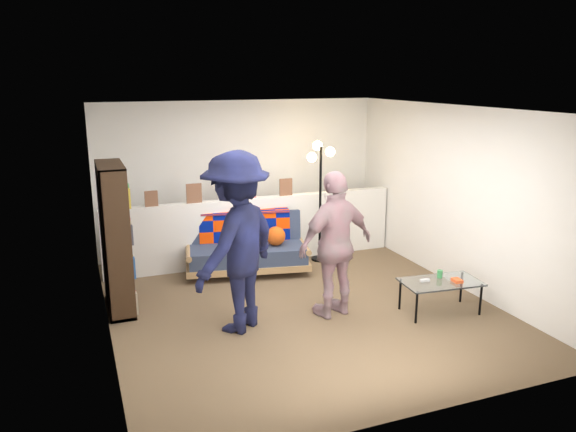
% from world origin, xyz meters
% --- Properties ---
extents(ground, '(5.00, 5.00, 0.00)m').
position_xyz_m(ground, '(0.00, 0.00, 0.00)').
color(ground, brown).
rests_on(ground, ground).
extents(room_shell, '(4.60, 5.05, 2.45)m').
position_xyz_m(room_shell, '(0.00, 0.47, 1.67)').
color(room_shell, silver).
rests_on(room_shell, ground).
extents(half_wall_ledge, '(4.45, 0.15, 1.00)m').
position_xyz_m(half_wall_ledge, '(0.00, 1.80, 0.50)').
color(half_wall_ledge, silver).
rests_on(half_wall_ledge, ground).
extents(ledge_decor, '(2.97, 0.02, 0.45)m').
position_xyz_m(ledge_decor, '(-0.23, 1.78, 1.18)').
color(ledge_decor, brown).
rests_on(ledge_decor, half_wall_ledge).
extents(futon_sofa, '(1.86, 1.12, 0.75)m').
position_xyz_m(futon_sofa, '(-0.22, 1.43, 0.35)').
color(futon_sofa, '#A57E50').
rests_on(futon_sofa, ground).
extents(bookshelf, '(0.30, 0.89, 1.78)m').
position_xyz_m(bookshelf, '(-2.08, 0.72, 0.83)').
color(bookshelf, black).
rests_on(bookshelf, ground).
extents(coffee_table, '(0.98, 0.60, 0.49)m').
position_xyz_m(coffee_table, '(1.50, -0.79, 0.37)').
color(coffee_table, black).
rests_on(coffee_table, ground).
extents(floor_lamp, '(0.42, 0.34, 1.82)m').
position_xyz_m(floor_lamp, '(0.96, 1.56, 1.29)').
color(floor_lamp, black).
rests_on(floor_lamp, ground).
extents(person_left, '(1.47, 1.40, 2.01)m').
position_xyz_m(person_left, '(-0.88, -0.32, 1.00)').
color(person_left, black).
rests_on(person_left, ground).
extents(person_right, '(1.08, 0.64, 1.73)m').
position_xyz_m(person_right, '(0.29, -0.38, 0.87)').
color(person_right, '#C78090').
rests_on(person_right, ground).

